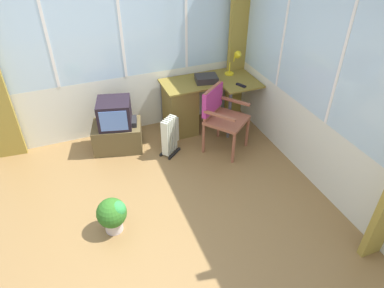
{
  "coord_description": "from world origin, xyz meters",
  "views": [
    {
      "loc": [
        -0.33,
        -2.49,
        2.89
      ],
      "look_at": [
        0.78,
        0.35,
        0.69
      ],
      "focal_mm": 32.82,
      "sensor_mm": 36.0,
      "label": 1
    }
  ],
  "objects_px": {
    "desk_lamp": "(237,60)",
    "tv_remote": "(241,85)",
    "potted_plant": "(113,214)",
    "desk": "(184,105)",
    "space_heater": "(170,135)",
    "tv_on_stand": "(117,128)",
    "wooden_armchair": "(219,111)",
    "paper_tray": "(206,79)"
  },
  "relations": [
    {
      "from": "desk_lamp",
      "to": "tv_remote",
      "type": "distance_m",
      "value": 0.43
    },
    {
      "from": "desk_lamp",
      "to": "potted_plant",
      "type": "bearing_deg",
      "value": -144.07
    },
    {
      "from": "desk",
      "to": "space_heater",
      "type": "bearing_deg",
      "value": -127.85
    },
    {
      "from": "tv_on_stand",
      "to": "desk",
      "type": "bearing_deg",
      "value": 6.32
    },
    {
      "from": "wooden_armchair",
      "to": "tv_on_stand",
      "type": "xyz_separation_m",
      "value": [
        -1.28,
        0.47,
        -0.25
      ]
    },
    {
      "from": "tv_on_stand",
      "to": "space_heater",
      "type": "bearing_deg",
      "value": -29.87
    },
    {
      "from": "tv_remote",
      "to": "space_heater",
      "type": "height_order",
      "value": "tv_remote"
    },
    {
      "from": "desk_lamp",
      "to": "paper_tray",
      "type": "distance_m",
      "value": 0.52
    },
    {
      "from": "paper_tray",
      "to": "tv_on_stand",
      "type": "distance_m",
      "value": 1.4
    },
    {
      "from": "desk",
      "to": "wooden_armchair",
      "type": "bearing_deg",
      "value": -64.44
    },
    {
      "from": "desk_lamp",
      "to": "potted_plant",
      "type": "xyz_separation_m",
      "value": [
        -2.15,
        -1.56,
        -0.74
      ]
    },
    {
      "from": "tv_on_stand",
      "to": "tv_remote",
      "type": "bearing_deg",
      "value": -7.79
    },
    {
      "from": "desk",
      "to": "space_heater",
      "type": "distance_m",
      "value": 0.61
    },
    {
      "from": "desk_lamp",
      "to": "tv_on_stand",
      "type": "distance_m",
      "value": 1.92
    },
    {
      "from": "desk_lamp",
      "to": "space_heater",
      "type": "bearing_deg",
      "value": -157.6
    },
    {
      "from": "desk",
      "to": "desk_lamp",
      "type": "relative_size",
      "value": 3.67
    },
    {
      "from": "tv_remote",
      "to": "space_heater",
      "type": "relative_size",
      "value": 0.28
    },
    {
      "from": "paper_tray",
      "to": "tv_remote",
      "type": "bearing_deg",
      "value": -37.27
    },
    {
      "from": "paper_tray",
      "to": "space_heater",
      "type": "bearing_deg",
      "value": -148.22
    },
    {
      "from": "tv_remote",
      "to": "tv_on_stand",
      "type": "relative_size",
      "value": 0.21
    },
    {
      "from": "desk_lamp",
      "to": "wooden_armchair",
      "type": "distance_m",
      "value": 0.88
    },
    {
      "from": "wooden_armchair",
      "to": "potted_plant",
      "type": "bearing_deg",
      "value": -149.1
    },
    {
      "from": "desk",
      "to": "potted_plant",
      "type": "xyz_separation_m",
      "value": [
        -1.35,
        -1.55,
        -0.17
      ]
    },
    {
      "from": "desk_lamp",
      "to": "space_heater",
      "type": "height_order",
      "value": "desk_lamp"
    },
    {
      "from": "desk",
      "to": "tv_remote",
      "type": "height_order",
      "value": "tv_remote"
    },
    {
      "from": "desk_lamp",
      "to": "wooden_armchair",
      "type": "bearing_deg",
      "value": -131.9
    },
    {
      "from": "desk",
      "to": "paper_tray",
      "type": "height_order",
      "value": "paper_tray"
    },
    {
      "from": "paper_tray",
      "to": "wooden_armchair",
      "type": "height_order",
      "value": "wooden_armchair"
    },
    {
      "from": "desk",
      "to": "wooden_armchair",
      "type": "height_order",
      "value": "wooden_armchair"
    },
    {
      "from": "desk",
      "to": "wooden_armchair",
      "type": "relative_size",
      "value": 1.49
    },
    {
      "from": "space_heater",
      "to": "potted_plant",
      "type": "relative_size",
      "value": 1.35
    },
    {
      "from": "desk",
      "to": "potted_plant",
      "type": "relative_size",
      "value": 3.27
    },
    {
      "from": "tv_remote",
      "to": "wooden_armchair",
      "type": "xyz_separation_m",
      "value": [
        -0.43,
        -0.23,
        -0.18
      ]
    },
    {
      "from": "desk_lamp",
      "to": "space_heater",
      "type": "xyz_separation_m",
      "value": [
        -1.17,
        -0.48,
        -0.69
      ]
    },
    {
      "from": "wooden_armchair",
      "to": "potted_plant",
      "type": "height_order",
      "value": "wooden_armchair"
    },
    {
      "from": "paper_tray",
      "to": "potted_plant",
      "type": "relative_size",
      "value": 0.75
    },
    {
      "from": "tv_remote",
      "to": "wooden_armchair",
      "type": "height_order",
      "value": "wooden_armchair"
    },
    {
      "from": "paper_tray",
      "to": "space_heater",
      "type": "height_order",
      "value": "paper_tray"
    },
    {
      "from": "desk_lamp",
      "to": "paper_tray",
      "type": "height_order",
      "value": "desk_lamp"
    },
    {
      "from": "desk",
      "to": "potted_plant",
      "type": "bearing_deg",
      "value": -131.01
    },
    {
      "from": "desk",
      "to": "tv_on_stand",
      "type": "distance_m",
      "value": 1.01
    },
    {
      "from": "tv_on_stand",
      "to": "potted_plant",
      "type": "xyz_separation_m",
      "value": [
        -0.35,
        -1.44,
        -0.09
      ]
    }
  ]
}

